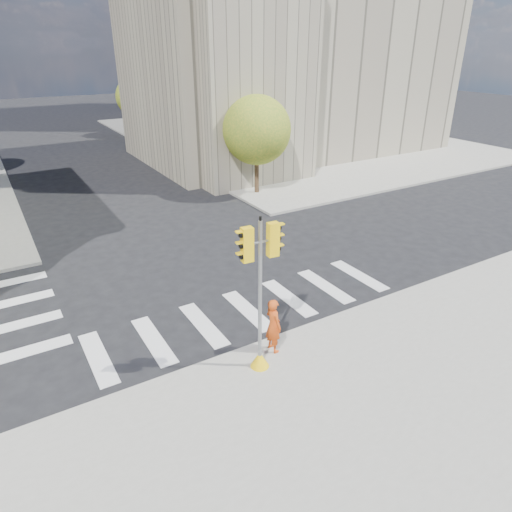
{
  "coord_description": "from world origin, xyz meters",
  "views": [
    {
      "loc": [
        -7.2,
        -14.39,
        8.89
      ],
      "look_at": [
        0.27,
        -1.95,
        2.1
      ],
      "focal_mm": 32.0,
      "sensor_mm": 36.0,
      "label": 1
    }
  ],
  "objects": [
    {
      "name": "tree_re_mid",
      "position": [
        7.5,
        22.0,
        4.35
      ],
      "size": [
        4.6,
        4.6,
        6.66
      ],
      "color": "#382616",
      "rests_on": "ground"
    },
    {
      "name": "lamp_near",
      "position": [
        8.0,
        14.0,
        4.58
      ],
      "size": [
        0.35,
        0.18,
        8.11
      ],
      "color": "black",
      "rests_on": "sidewalk_far_right"
    },
    {
      "name": "photographer",
      "position": [
        -0.7,
        -4.6,
        1.05
      ],
      "size": [
        0.46,
        0.67,
        1.8
      ],
      "primitive_type": "imported",
      "rotation": [
        0.0,
        0.0,
        1.61
      ],
      "color": "#CC4713",
      "rests_on": "sidewalk_near"
    },
    {
      "name": "tree_re_far",
      "position": [
        7.5,
        34.0,
        3.87
      ],
      "size": [
        4.0,
        4.0,
        5.88
      ],
      "color": "#382616",
      "rests_on": "ground"
    },
    {
      "name": "lamp_far",
      "position": [
        8.0,
        28.0,
        4.58
      ],
      "size": [
        0.35,
        0.18,
        8.11
      ],
      "color": "black",
      "rests_on": "sidewalk_far_right"
    },
    {
      "name": "ground",
      "position": [
        0.0,
        0.0,
        0.0
      ],
      "size": [
        160.0,
        160.0,
        0.0
      ],
      "primitive_type": "plane",
      "color": "black",
      "rests_on": "ground"
    },
    {
      "name": "sidewalk_far_right",
      "position": [
        20.0,
        26.0,
        0.07
      ],
      "size": [
        28.0,
        40.0,
        0.15
      ],
      "primitive_type": "cube",
      "color": "gray",
      "rests_on": "ground"
    },
    {
      "name": "tree_re_near",
      "position": [
        7.5,
        10.0,
        4.05
      ],
      "size": [
        4.2,
        4.2,
        6.16
      ],
      "color": "#382616",
      "rests_on": "ground"
    },
    {
      "name": "traffic_signal",
      "position": [
        -1.48,
        -5.08,
        2.17
      ],
      "size": [
        1.07,
        0.56,
        4.74
      ],
      "rotation": [
        0.0,
        0.0,
        -0.07
      ],
      "color": "yellow",
      "rests_on": "sidewalk_near"
    },
    {
      "name": "civic_building",
      "position": [
        15.59,
        19.12,
        7.26
      ],
      "size": [
        26.0,
        16.0,
        19.39
      ],
      "color": "gray",
      "rests_on": "ground"
    },
    {
      "name": "sidewalk_near",
      "position": [
        0.0,
        -11.0,
        0.07
      ],
      "size": [
        30.0,
        14.0,
        0.15
      ],
      "primitive_type": "cube",
      "color": "gray",
      "rests_on": "ground"
    }
  ]
}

